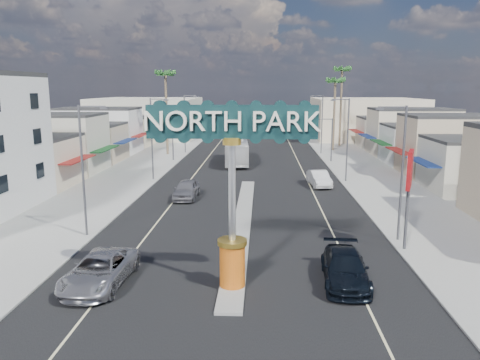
# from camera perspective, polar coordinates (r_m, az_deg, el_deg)

# --- Properties ---
(ground) EXTENTS (160.00, 160.00, 0.00)m
(ground) POSITION_cam_1_polar(r_m,az_deg,el_deg) (51.45, 1.05, -0.14)
(ground) COLOR gray
(ground) RESTS_ON ground
(road) EXTENTS (20.00, 120.00, 0.01)m
(road) POSITION_cam_1_polar(r_m,az_deg,el_deg) (51.44, 1.05, -0.13)
(road) COLOR black
(road) RESTS_ON ground
(median_island) EXTENTS (1.30, 30.00, 0.16)m
(median_island) POSITION_cam_1_polar(r_m,az_deg,el_deg) (35.88, 0.29, -5.04)
(median_island) COLOR gray
(median_island) RESTS_ON ground
(sidewalk_left) EXTENTS (8.00, 120.00, 0.12)m
(sidewalk_left) POSITION_cam_1_polar(r_m,az_deg,el_deg) (53.69, -14.06, 0.07)
(sidewalk_left) COLOR gray
(sidewalk_left) RESTS_ON ground
(sidewalk_right) EXTENTS (8.00, 120.00, 0.12)m
(sidewalk_right) POSITION_cam_1_polar(r_m,az_deg,el_deg) (52.92, 16.38, -0.21)
(sidewalk_right) COLOR gray
(sidewalk_right) RESTS_ON ground
(storefront_row_left) EXTENTS (12.00, 42.00, 6.00)m
(storefront_row_left) POSITION_cam_1_polar(r_m,az_deg,el_deg) (68.71, -19.10, 4.64)
(storefront_row_left) COLOR beige
(storefront_row_left) RESTS_ON ground
(storefront_row_right) EXTENTS (12.00, 42.00, 6.00)m
(storefront_row_right) POSITION_cam_1_polar(r_m,az_deg,el_deg) (67.68, 22.23, 4.34)
(storefront_row_right) COLOR #B7B29E
(storefront_row_right) RESTS_ON ground
(backdrop_far_left) EXTENTS (20.00, 20.00, 8.00)m
(backdrop_far_left) POSITION_cam_1_polar(r_m,az_deg,el_deg) (98.45, -11.16, 7.43)
(backdrop_far_left) COLOR #B7B29E
(backdrop_far_left) RESTS_ON ground
(backdrop_far_right) EXTENTS (20.00, 20.00, 8.00)m
(backdrop_far_right) POSITION_cam_1_polar(r_m,az_deg,el_deg) (97.80, 14.97, 7.24)
(backdrop_far_right) COLOR beige
(backdrop_far_right) RESTS_ON ground
(gateway_sign) EXTENTS (8.20, 1.50, 9.15)m
(gateway_sign) POSITION_cam_1_polar(r_m,az_deg,el_deg) (22.83, -0.98, 0.63)
(gateway_sign) COLOR #D55710
(gateway_sign) RESTS_ON median_island
(traffic_signal_left) EXTENTS (5.09, 0.45, 6.00)m
(traffic_signal_left) POSITION_cam_1_polar(r_m,az_deg,el_deg) (65.55, -6.67, 6.02)
(traffic_signal_left) COLOR #47474C
(traffic_signal_left) RESTS_ON ground
(traffic_signal_right) EXTENTS (5.09, 0.45, 6.00)m
(traffic_signal_right) POSITION_cam_1_polar(r_m,az_deg,el_deg) (65.14, 9.58, 5.90)
(traffic_signal_right) COLOR #47474C
(traffic_signal_right) RESTS_ON ground
(streetlight_l_near) EXTENTS (2.03, 0.22, 9.00)m
(streetlight_l_near) POSITION_cam_1_polar(r_m,az_deg,el_deg) (33.05, -18.41, 1.84)
(streetlight_l_near) COLOR #47474C
(streetlight_l_near) RESTS_ON ground
(streetlight_l_mid) EXTENTS (2.03, 0.22, 9.00)m
(streetlight_l_mid) POSITION_cam_1_polar(r_m,az_deg,el_deg) (52.05, -10.54, 5.45)
(streetlight_l_mid) COLOR #47474C
(streetlight_l_mid) RESTS_ON ground
(streetlight_l_far) EXTENTS (2.03, 0.22, 9.00)m
(streetlight_l_far) POSITION_cam_1_polar(r_m,az_deg,el_deg) (73.56, -6.64, 7.19)
(streetlight_l_far) COLOR #47474C
(streetlight_l_far) RESTS_ON ground
(streetlight_r_near) EXTENTS (2.03, 0.22, 9.00)m
(streetlight_r_near) POSITION_cam_1_polar(r_m,az_deg,el_deg) (32.12, 18.92, 1.55)
(streetlight_r_near) COLOR #47474C
(streetlight_r_near) RESTS_ON ground
(streetlight_r_mid) EXTENTS (2.03, 0.22, 9.00)m
(streetlight_r_mid) POSITION_cam_1_polar(r_m,az_deg,el_deg) (51.46, 12.81, 5.30)
(streetlight_r_mid) COLOR #47474C
(streetlight_r_mid) RESTS_ON ground
(streetlight_r_far) EXTENTS (2.03, 0.22, 9.00)m
(streetlight_r_far) POSITION_cam_1_polar(r_m,az_deg,el_deg) (73.15, 9.84, 7.08)
(streetlight_r_far) COLOR #47474C
(streetlight_r_far) RESTS_ON ground
(palm_left_far) EXTENTS (2.60, 2.60, 13.10)m
(palm_left_far) POSITION_cam_1_polar(r_m,az_deg,el_deg) (71.90, -9.08, 12.17)
(palm_left_far) COLOR brown
(palm_left_far) RESTS_ON ground
(palm_right_mid) EXTENTS (2.60, 2.60, 12.10)m
(palm_right_mid) POSITION_cam_1_polar(r_m,az_deg,el_deg) (77.29, 11.54, 11.34)
(palm_right_mid) COLOR brown
(palm_right_mid) RESTS_ON ground
(palm_right_far) EXTENTS (2.60, 2.60, 14.10)m
(palm_right_far) POSITION_cam_1_polar(r_m,az_deg,el_deg) (83.55, 12.35, 12.51)
(palm_right_far) COLOR brown
(palm_right_far) RESTS_ON ground
(suv_left) EXTENTS (3.03, 6.03, 1.64)m
(suv_left) POSITION_cam_1_polar(r_m,az_deg,el_deg) (25.70, -16.73, -10.50)
(suv_left) COLOR #A4A3A8
(suv_left) RESTS_ON ground
(suv_right) EXTENTS (2.62, 5.73, 1.62)m
(suv_right) POSITION_cam_1_polar(r_m,az_deg,el_deg) (25.54, 12.67, -10.45)
(suv_right) COLOR black
(suv_right) RESTS_ON ground
(car_parked_left) EXTENTS (2.18, 5.14, 1.73)m
(car_parked_left) POSITION_cam_1_polar(r_m,az_deg,el_deg) (43.52, -6.54, -1.14)
(car_parked_left) COLOR slate
(car_parked_left) RESTS_ON ground
(car_parked_right) EXTENTS (2.31, 5.10, 1.62)m
(car_parked_right) POSITION_cam_1_polar(r_m,az_deg,el_deg) (49.39, 9.61, 0.19)
(car_parked_right) COLOR silver
(car_parked_right) RESTS_ON ground
(city_bus) EXTENTS (3.68, 12.69, 3.49)m
(city_bus) POSITION_cam_1_polar(r_m,az_deg,el_deg) (63.66, -0.41, 3.65)
(city_bus) COLOR silver
(city_bus) RESTS_ON ground
(bank_pylon_sign) EXTENTS (0.91, 1.92, 6.25)m
(bank_pylon_sign) POSITION_cam_1_polar(r_m,az_deg,el_deg) (30.44, 19.95, 0.56)
(bank_pylon_sign) COLOR #47474C
(bank_pylon_sign) RESTS_ON sidewalk_right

